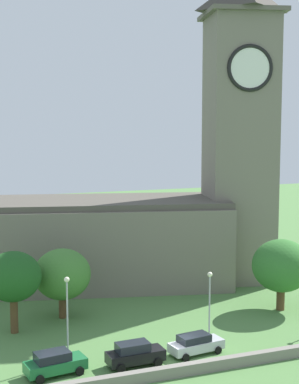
{
  "coord_description": "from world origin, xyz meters",
  "views": [
    {
      "loc": [
        -18.77,
        -41.81,
        19.05
      ],
      "look_at": [
        1.16,
        9.73,
        12.59
      ],
      "focal_mm": 55.29,
      "sensor_mm": 36.0,
      "label": 1
    }
  ],
  "objects_px": {
    "church": "(136,204)",
    "car_silver": "(196,344)",
    "car_green": "(55,363)",
    "streetlamp_west_mid": "(67,305)",
    "streetlamp_central": "(210,295)",
    "tree_riverside_west": "(62,274)",
    "tree_by_tower": "(281,266)",
    "tree_riverside_east": "(13,277)",
    "car_black": "(135,354)"
  },
  "relations": [
    {
      "from": "streetlamp_west_mid",
      "to": "streetlamp_central",
      "type": "xyz_separation_m",
      "value": [
        12.26,
        -0.81,
        -0.31
      ]
    },
    {
      "from": "car_black",
      "to": "tree_riverside_east",
      "type": "relative_size",
      "value": 0.62
    },
    {
      "from": "streetlamp_west_mid",
      "to": "tree_riverside_east",
      "type": "bearing_deg",
      "value": 110.6
    },
    {
      "from": "tree_by_tower",
      "to": "tree_riverside_east",
      "type": "bearing_deg",
      "value": 173.37
    },
    {
      "from": "tree_by_tower",
      "to": "tree_riverside_west",
      "type": "bearing_deg",
      "value": 165.21
    },
    {
      "from": "tree_riverside_east",
      "to": "streetlamp_central",
      "type": "bearing_deg",
      "value": -30.26
    },
    {
      "from": "tree_riverside_east",
      "to": "tree_riverside_west",
      "type": "relative_size",
      "value": 1.1
    },
    {
      "from": "church",
      "to": "car_black",
      "type": "relative_size",
      "value": 8.9
    },
    {
      "from": "church",
      "to": "streetlamp_central",
      "type": "distance_m",
      "value": 21.91
    },
    {
      "from": "car_black",
      "to": "streetlamp_west_mid",
      "type": "xyz_separation_m",
      "value": [
        -4.71,
        2.81,
        3.68
      ]
    },
    {
      "from": "tree_riverside_west",
      "to": "car_green",
      "type": "bearing_deg",
      "value": -105.46
    },
    {
      "from": "car_green",
      "to": "car_silver",
      "type": "relative_size",
      "value": 1.0
    },
    {
      "from": "tree_riverside_east",
      "to": "tree_by_tower",
      "type": "bearing_deg",
      "value": -6.63
    },
    {
      "from": "tree_riverside_west",
      "to": "car_black",
      "type": "bearing_deg",
      "value": -78.78
    },
    {
      "from": "streetlamp_central",
      "to": "car_green",
      "type": "bearing_deg",
      "value": -174.08
    },
    {
      "from": "car_green",
      "to": "tree_by_tower",
      "type": "bearing_deg",
      "value": 16.3
    },
    {
      "from": "car_green",
      "to": "car_silver",
      "type": "distance_m",
      "value": 11.78
    },
    {
      "from": "streetlamp_west_mid",
      "to": "car_green",
      "type": "bearing_deg",
      "value": -124.66
    },
    {
      "from": "car_green",
      "to": "streetlamp_central",
      "type": "height_order",
      "value": "streetlamp_central"
    },
    {
      "from": "streetlamp_west_mid",
      "to": "church",
      "type": "bearing_deg",
      "value": 57.11
    },
    {
      "from": "car_silver",
      "to": "streetlamp_west_mid",
      "type": "height_order",
      "value": "streetlamp_west_mid"
    },
    {
      "from": "car_silver",
      "to": "streetlamp_west_mid",
      "type": "distance_m",
      "value": 11.16
    },
    {
      "from": "tree_riverside_east",
      "to": "church",
      "type": "bearing_deg",
      "value": 37.14
    },
    {
      "from": "tree_by_tower",
      "to": "car_silver",
      "type": "bearing_deg",
      "value": -150.62
    },
    {
      "from": "church",
      "to": "tree_riverside_east",
      "type": "distance_m",
      "value": 20.87
    },
    {
      "from": "car_black",
      "to": "car_silver",
      "type": "bearing_deg",
      "value": 4.68
    },
    {
      "from": "tree_riverside_east",
      "to": "car_silver",
      "type": "bearing_deg",
      "value": -38.27
    },
    {
      "from": "church",
      "to": "tree_riverside_west",
      "type": "xyz_separation_m",
      "value": [
        -11.2,
        -9.76,
        -5.2
      ]
    },
    {
      "from": "car_silver",
      "to": "streetlamp_west_mid",
      "type": "xyz_separation_m",
      "value": [
        -10.23,
        2.36,
        3.79
      ]
    },
    {
      "from": "car_silver",
      "to": "car_black",
      "type": "bearing_deg",
      "value": -175.32
    },
    {
      "from": "tree_by_tower",
      "to": "streetlamp_west_mid",
      "type": "bearing_deg",
      "value": -167.81
    },
    {
      "from": "car_black",
      "to": "tree_riverside_east",
      "type": "xyz_separation_m",
      "value": [
        -7.76,
        10.93,
        4.25
      ]
    },
    {
      "from": "tree_by_tower",
      "to": "tree_riverside_west",
      "type": "distance_m",
      "value": 22.09
    },
    {
      "from": "car_green",
      "to": "tree_riverside_west",
      "type": "bearing_deg",
      "value": 74.54
    },
    {
      "from": "car_black",
      "to": "streetlamp_central",
      "type": "xyz_separation_m",
      "value": [
        7.55,
        2.0,
        3.37
      ]
    },
    {
      "from": "streetlamp_central",
      "to": "tree_riverside_east",
      "type": "xyz_separation_m",
      "value": [
        -15.31,
        8.93,
        0.88
      ]
    },
    {
      "from": "streetlamp_central",
      "to": "tree_riverside_east",
      "type": "height_order",
      "value": "tree_riverside_east"
    },
    {
      "from": "car_green",
      "to": "car_silver",
      "type": "height_order",
      "value": "car_green"
    },
    {
      "from": "tree_by_tower",
      "to": "tree_riverside_west",
      "type": "relative_size",
      "value": 1.07
    },
    {
      "from": "car_silver",
      "to": "tree_riverside_east",
      "type": "bearing_deg",
      "value": 141.73
    },
    {
      "from": "streetlamp_west_mid",
      "to": "tree_riverside_west",
      "type": "relative_size",
      "value": 1.01
    },
    {
      "from": "church",
      "to": "tree_riverside_east",
      "type": "xyz_separation_m",
      "value": [
        -16.28,
        -12.33,
        -4.33
      ]
    },
    {
      "from": "car_green",
      "to": "streetlamp_west_mid",
      "type": "height_order",
      "value": "streetlamp_west_mid"
    },
    {
      "from": "church",
      "to": "car_silver",
      "type": "xyz_separation_m",
      "value": [
        -2.99,
        -22.81,
        -8.69
      ]
    },
    {
      "from": "car_black",
      "to": "streetlamp_west_mid",
      "type": "distance_m",
      "value": 6.6
    },
    {
      "from": "streetlamp_central",
      "to": "tree_riverside_west",
      "type": "height_order",
      "value": "tree_riverside_west"
    },
    {
      "from": "car_black",
      "to": "tree_riverside_west",
      "type": "relative_size",
      "value": 0.68
    },
    {
      "from": "car_green",
      "to": "tree_by_tower",
      "type": "distance_m",
      "value": 26.24
    },
    {
      "from": "car_green",
      "to": "tree_riverside_west",
      "type": "height_order",
      "value": "tree_riverside_west"
    },
    {
      "from": "tree_riverside_east",
      "to": "car_green",
      "type": "bearing_deg",
      "value": -81.75
    }
  ]
}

